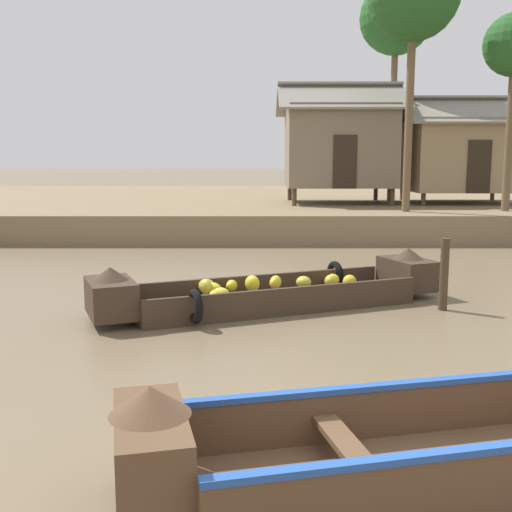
% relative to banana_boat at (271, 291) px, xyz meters
% --- Properties ---
extents(ground_plane, '(300.00, 300.00, 0.00)m').
position_rel_banana_boat_xyz_m(ground_plane, '(0.87, 4.08, -0.28)').
color(ground_plane, '#726047').
extents(riverbank_strip, '(160.00, 20.00, 0.87)m').
position_rel_banana_boat_xyz_m(riverbank_strip, '(0.87, 17.30, 0.15)').
color(riverbank_strip, '#7F6B4C').
rests_on(riverbank_strip, ground).
extents(banana_boat, '(5.98, 3.27, 0.86)m').
position_rel_banana_boat_xyz_m(banana_boat, '(0.00, 0.00, 0.00)').
color(banana_boat, '#3D2D21').
rests_on(banana_boat, ground).
extents(viewer_boat, '(5.27, 2.25, 0.96)m').
position_rel_banana_boat_xyz_m(viewer_boat, '(1.29, -5.65, 0.03)').
color(viewer_boat, brown).
rests_on(viewer_boat, ground).
extents(stilt_house_left, '(4.48, 3.88, 4.32)m').
position_rel_banana_boat_xyz_m(stilt_house_left, '(2.74, 12.75, 2.69)').
color(stilt_house_left, '#4C3826').
rests_on(stilt_house_left, riverbank_strip).
extents(stilt_house_mid_left, '(4.67, 4.04, 3.85)m').
position_rel_banana_boat_xyz_m(stilt_house_mid_left, '(7.30, 12.87, 2.38)').
color(stilt_house_mid_left, '#4C3826').
rests_on(stilt_house_mid_left, riverbank_strip).
extents(palm_tree_mid, '(2.72, 2.72, 8.17)m').
position_rel_banana_boat_xyz_m(palm_tree_mid, '(4.95, 14.03, 7.32)').
color(palm_tree_mid, brown).
rests_on(palm_tree_mid, riverbank_strip).
extents(mooring_post, '(0.14, 0.14, 1.19)m').
position_rel_banana_boat_xyz_m(mooring_post, '(2.80, -0.18, 0.31)').
color(mooring_post, '#423323').
rests_on(mooring_post, ground).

